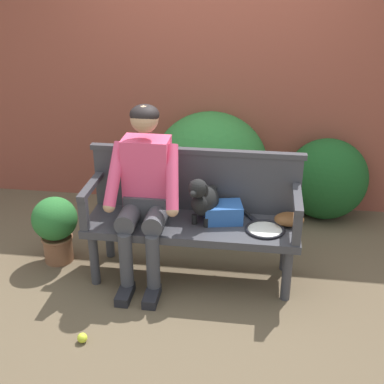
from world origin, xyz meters
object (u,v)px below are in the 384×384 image
object	(u,v)px
garden_bench	(192,230)
person_seated	(145,188)
dog_on_bench	(203,199)
tennis_racket	(263,227)
sports_bag	(223,212)
tennis_ball	(82,338)
potted_plant	(55,225)
baseball_glove	(289,219)

from	to	relation	value
garden_bench	person_seated	distance (m)	0.48
person_seated	garden_bench	bearing A→B (deg)	2.62
person_seated	dog_on_bench	size ratio (longest dim) A/B	3.51
garden_bench	tennis_racket	size ratio (longest dim) A/B	2.87
sports_bag	tennis_ball	size ratio (longest dim) A/B	4.24
tennis_racket	potted_plant	size ratio (longest dim) A/B	1.00
garden_bench	baseball_glove	world-z (taller)	baseball_glove
tennis_racket	baseball_glove	distance (m)	0.21
dog_on_bench	tennis_racket	world-z (taller)	dog_on_bench
sports_bag	tennis_ball	world-z (taller)	sports_bag
sports_bag	tennis_ball	distance (m)	1.33
garden_bench	person_seated	world-z (taller)	person_seated
tennis_ball	sports_bag	bearing A→B (deg)	47.92
dog_on_bench	tennis_racket	xyz separation A→B (m)	(0.44, -0.03, -0.18)
person_seated	potted_plant	bearing A→B (deg)	173.34
person_seated	baseball_glove	bearing A→B (deg)	4.33
garden_bench	tennis_racket	bearing A→B (deg)	-2.42
garden_bench	person_seated	size ratio (longest dim) A/B	1.18
garden_bench	person_seated	xyz separation A→B (m)	(-0.34, -0.02, 0.33)
garden_bench	tennis_racket	world-z (taller)	tennis_racket
dog_on_bench	baseball_glove	xyz separation A→B (m)	(0.63, 0.05, -0.15)
garden_bench	potted_plant	bearing A→B (deg)	176.20
sports_bag	person_seated	bearing A→B (deg)	-172.59
tennis_ball	person_seated	bearing A→B (deg)	73.13
baseball_glove	potted_plant	distance (m)	1.84
baseball_glove	tennis_ball	xyz separation A→B (m)	(-1.31, -0.92, -0.49)
person_seated	potted_plant	size ratio (longest dim) A/B	2.41
dog_on_bench	tennis_racket	size ratio (longest dim) A/B	0.69
tennis_ball	potted_plant	bearing A→B (deg)	119.07
tennis_racket	potted_plant	world-z (taller)	potted_plant
tennis_ball	potted_plant	size ratio (longest dim) A/B	0.12
person_seated	sports_bag	size ratio (longest dim) A/B	4.80
sports_bag	potted_plant	bearing A→B (deg)	179.32
potted_plant	garden_bench	bearing A→B (deg)	-3.80
sports_bag	tennis_racket	bearing A→B (deg)	-14.98
tennis_ball	baseball_glove	bearing A→B (deg)	34.96
tennis_racket	tennis_ball	size ratio (longest dim) A/B	8.40
tennis_racket	sports_bag	world-z (taller)	sports_bag
garden_bench	dog_on_bench	world-z (taller)	dog_on_bench
person_seated	baseball_glove	size ratio (longest dim) A/B	6.11
baseball_glove	tennis_racket	bearing A→B (deg)	-164.40
dog_on_bench	tennis_racket	bearing A→B (deg)	-4.51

